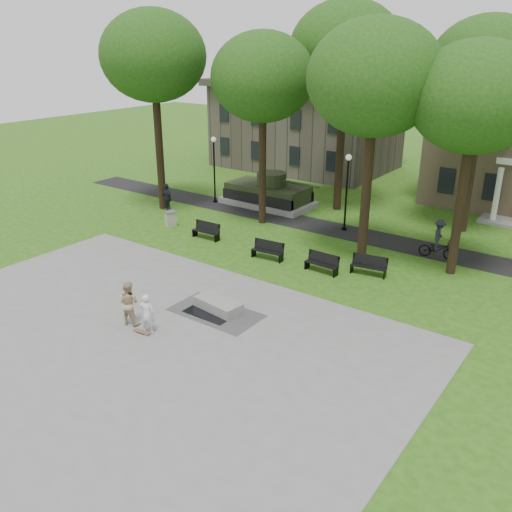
{
  "coord_description": "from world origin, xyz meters",
  "views": [
    {
      "loc": [
        14.88,
        -16.78,
        11.08
      ],
      "look_at": [
        0.69,
        2.7,
        1.4
      ],
      "focal_mm": 38.0,
      "sensor_mm": 36.0,
      "label": 1
    }
  ],
  "objects_px": {
    "park_bench_0": "(207,230)",
    "friend_watching": "(129,303)",
    "skateboarder": "(147,314)",
    "trash_bin": "(170,219)",
    "cyclist": "(438,243)",
    "concrete_block": "(218,305)"
  },
  "relations": [
    {
      "from": "concrete_block",
      "to": "trash_bin",
      "type": "xyz_separation_m",
      "value": [
        -9.85,
        7.1,
        0.24
      ]
    },
    {
      "from": "park_bench_0",
      "to": "trash_bin",
      "type": "bearing_deg",
      "value": 171.62
    },
    {
      "from": "friend_watching",
      "to": "park_bench_0",
      "type": "xyz_separation_m",
      "value": [
        -4.29,
        9.81,
        -0.45
      ]
    },
    {
      "from": "skateboarder",
      "to": "friend_watching",
      "type": "bearing_deg",
      "value": -28.25
    },
    {
      "from": "concrete_block",
      "to": "park_bench_0",
      "type": "bearing_deg",
      "value": 133.98
    },
    {
      "from": "skateboarder",
      "to": "trash_bin",
      "type": "distance_m",
      "value": 13.6
    },
    {
      "from": "concrete_block",
      "to": "trash_bin",
      "type": "bearing_deg",
      "value": 144.22
    },
    {
      "from": "friend_watching",
      "to": "trash_bin",
      "type": "distance_m",
      "value": 12.81
    },
    {
      "from": "concrete_block",
      "to": "cyclist",
      "type": "xyz_separation_m",
      "value": [
        5.7,
        11.68,
        0.65
      ]
    },
    {
      "from": "park_bench_0",
      "to": "skateboarder",
      "type": "bearing_deg",
      "value": -62.55
    },
    {
      "from": "skateboarder",
      "to": "friend_watching",
      "type": "xyz_separation_m",
      "value": [
        -1.16,
        0.08,
        0.1
      ]
    },
    {
      "from": "skateboarder",
      "to": "cyclist",
      "type": "height_order",
      "value": "cyclist"
    },
    {
      "from": "park_bench_0",
      "to": "concrete_block",
      "type": "bearing_deg",
      "value": -47.4
    },
    {
      "from": "friend_watching",
      "to": "skateboarder",
      "type": "bearing_deg",
      "value": 163.68
    },
    {
      "from": "trash_bin",
      "to": "friend_watching",
      "type": "bearing_deg",
      "value": -53.08
    },
    {
      "from": "friend_watching",
      "to": "trash_bin",
      "type": "relative_size",
      "value": 1.98
    },
    {
      "from": "park_bench_0",
      "to": "friend_watching",
      "type": "bearing_deg",
      "value": -67.79
    },
    {
      "from": "park_bench_0",
      "to": "cyclist",
      "type": "bearing_deg",
      "value": 21.0
    },
    {
      "from": "cyclist",
      "to": "trash_bin",
      "type": "height_order",
      "value": "cyclist"
    },
    {
      "from": "friend_watching",
      "to": "park_bench_0",
      "type": "distance_m",
      "value": 10.72
    },
    {
      "from": "friend_watching",
      "to": "trash_bin",
      "type": "bearing_deg",
      "value": -65.37
    },
    {
      "from": "cyclist",
      "to": "park_bench_0",
      "type": "distance_m",
      "value": 13.14
    }
  ]
}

